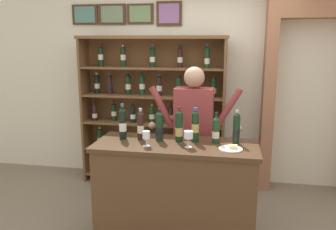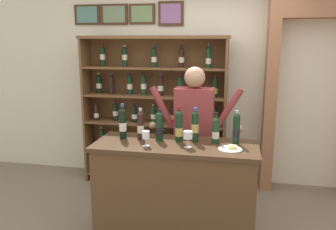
{
  "view_description": "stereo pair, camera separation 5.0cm",
  "coord_description": "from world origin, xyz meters",
  "px_view_note": "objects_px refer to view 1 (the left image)",
  "views": [
    {
      "loc": [
        0.48,
        -3.04,
        1.94
      ],
      "look_at": [
        -0.11,
        0.16,
        1.22
      ],
      "focal_mm": 36.85,
      "sensor_mm": 36.0,
      "label": 1
    },
    {
      "loc": [
        0.53,
        -3.03,
        1.94
      ],
      "look_at": [
        -0.11,
        0.16,
        1.22
      ],
      "focal_mm": 36.85,
      "sensor_mm": 36.0,
      "label": 2
    }
  ],
  "objects_px": {
    "tasting_bottle_chianti": "(141,125)",
    "wine_glass_center": "(146,136)",
    "tasting_bottle_brunello": "(236,128)",
    "shopkeeper": "(194,126)",
    "tasting_bottle_grappa": "(123,123)",
    "tasting_bottle_riserva": "(159,126)",
    "tasting_bottle_vin_santo": "(179,126)",
    "cheese_plate": "(231,149)",
    "tasting_counter": "(176,193)",
    "tasting_bottle_super_tuscan": "(195,125)",
    "tasting_bottle_prosecco": "(216,130)",
    "wine_shelf": "(153,107)",
    "wine_glass_right": "(188,136)"
  },
  "relations": [
    {
      "from": "shopkeeper",
      "to": "tasting_bottle_super_tuscan",
      "type": "height_order",
      "value": "shopkeeper"
    },
    {
      "from": "tasting_bottle_chianti",
      "to": "wine_glass_center",
      "type": "distance_m",
      "value": 0.23
    },
    {
      "from": "wine_shelf",
      "to": "tasting_bottle_chianti",
      "type": "relative_size",
      "value": 6.48
    },
    {
      "from": "tasting_bottle_chianti",
      "to": "wine_glass_center",
      "type": "bearing_deg",
      "value": -62.66
    },
    {
      "from": "tasting_bottle_grappa",
      "to": "tasting_bottle_prosecco",
      "type": "xyz_separation_m",
      "value": [
        0.9,
        0.03,
        -0.03
      ]
    },
    {
      "from": "tasting_bottle_riserva",
      "to": "tasting_bottle_prosecco",
      "type": "distance_m",
      "value": 0.54
    },
    {
      "from": "wine_shelf",
      "to": "wine_glass_right",
      "type": "bearing_deg",
      "value": -65.66
    },
    {
      "from": "tasting_bottle_brunello",
      "to": "cheese_plate",
      "type": "xyz_separation_m",
      "value": [
        -0.04,
        -0.2,
        -0.14
      ]
    },
    {
      "from": "tasting_bottle_grappa",
      "to": "tasting_bottle_riserva",
      "type": "xyz_separation_m",
      "value": [
        0.36,
        0.01,
        -0.02
      ]
    },
    {
      "from": "tasting_bottle_grappa",
      "to": "tasting_bottle_brunello",
      "type": "bearing_deg",
      "value": 2.17
    },
    {
      "from": "wine_shelf",
      "to": "wine_glass_right",
      "type": "relative_size",
      "value": 13.18
    },
    {
      "from": "shopkeeper",
      "to": "tasting_bottle_riserva",
      "type": "bearing_deg",
      "value": -121.3
    },
    {
      "from": "tasting_bottle_riserva",
      "to": "wine_glass_center",
      "type": "xyz_separation_m",
      "value": [
        -0.08,
        -0.2,
        -0.04
      ]
    },
    {
      "from": "shopkeeper",
      "to": "tasting_bottle_chianti",
      "type": "height_order",
      "value": "shopkeeper"
    },
    {
      "from": "shopkeeper",
      "to": "tasting_bottle_vin_santo",
      "type": "bearing_deg",
      "value": -100.76
    },
    {
      "from": "tasting_bottle_grappa",
      "to": "tasting_bottle_vin_santo",
      "type": "xyz_separation_m",
      "value": [
        0.55,
        0.01,
        -0.01
      ]
    },
    {
      "from": "tasting_counter",
      "to": "wine_glass_center",
      "type": "height_order",
      "value": "wine_glass_center"
    },
    {
      "from": "tasting_bottle_chianti",
      "to": "tasting_bottle_brunello",
      "type": "height_order",
      "value": "tasting_bottle_brunello"
    },
    {
      "from": "tasting_counter",
      "to": "tasting_bottle_brunello",
      "type": "distance_m",
      "value": 0.85
    },
    {
      "from": "tasting_bottle_riserva",
      "to": "tasting_bottle_vin_santo",
      "type": "bearing_deg",
      "value": 0.06
    },
    {
      "from": "tasting_bottle_grappa",
      "to": "cheese_plate",
      "type": "bearing_deg",
      "value": -8.57
    },
    {
      "from": "shopkeeper",
      "to": "wine_glass_right",
      "type": "distance_m",
      "value": 0.63
    },
    {
      "from": "tasting_bottle_super_tuscan",
      "to": "tasting_counter",
      "type": "bearing_deg",
      "value": -149.54
    },
    {
      "from": "shopkeeper",
      "to": "wine_glass_right",
      "type": "height_order",
      "value": "shopkeeper"
    },
    {
      "from": "tasting_bottle_brunello",
      "to": "wine_glass_center",
      "type": "bearing_deg",
      "value": -163.66
    },
    {
      "from": "wine_glass_right",
      "to": "wine_shelf",
      "type": "bearing_deg",
      "value": 114.34
    },
    {
      "from": "tasting_bottle_prosecco",
      "to": "wine_glass_right",
      "type": "height_order",
      "value": "tasting_bottle_prosecco"
    },
    {
      "from": "shopkeeper",
      "to": "tasting_bottle_super_tuscan",
      "type": "xyz_separation_m",
      "value": [
        0.06,
        -0.44,
        0.11
      ]
    },
    {
      "from": "tasting_bottle_vin_santo",
      "to": "cheese_plate",
      "type": "relative_size",
      "value": 1.61
    },
    {
      "from": "tasting_bottle_brunello",
      "to": "tasting_bottle_vin_santo",
      "type": "bearing_deg",
      "value": -176.69
    },
    {
      "from": "tasting_bottle_vin_santo",
      "to": "tasting_bottle_prosecco",
      "type": "xyz_separation_m",
      "value": [
        0.34,
        0.02,
        -0.02
      ]
    },
    {
      "from": "tasting_bottle_super_tuscan",
      "to": "wine_glass_right",
      "type": "xyz_separation_m",
      "value": [
        -0.04,
        -0.19,
        -0.05
      ]
    },
    {
      "from": "tasting_bottle_riserva",
      "to": "tasting_bottle_brunello",
      "type": "relative_size",
      "value": 0.97
    },
    {
      "from": "tasting_bottle_grappa",
      "to": "wine_glass_right",
      "type": "xyz_separation_m",
      "value": [
        0.66,
        -0.16,
        -0.05
      ]
    },
    {
      "from": "wine_glass_center",
      "to": "cheese_plate",
      "type": "height_order",
      "value": "wine_glass_center"
    },
    {
      "from": "shopkeeper",
      "to": "tasting_bottle_grappa",
      "type": "height_order",
      "value": "shopkeeper"
    },
    {
      "from": "tasting_bottle_prosecco",
      "to": "wine_glass_center",
      "type": "distance_m",
      "value": 0.65
    },
    {
      "from": "cheese_plate",
      "to": "wine_glass_right",
      "type": "bearing_deg",
      "value": -179.61
    },
    {
      "from": "tasting_bottle_vin_santo",
      "to": "tasting_bottle_brunello",
      "type": "relative_size",
      "value": 1.06
    },
    {
      "from": "tasting_bottle_prosecco",
      "to": "wine_glass_right",
      "type": "distance_m",
      "value": 0.3
    },
    {
      "from": "tasting_bottle_riserva",
      "to": "cheese_plate",
      "type": "height_order",
      "value": "tasting_bottle_riserva"
    },
    {
      "from": "tasting_bottle_prosecco",
      "to": "tasting_bottle_super_tuscan",
      "type": "bearing_deg",
      "value": 179.37
    },
    {
      "from": "tasting_counter",
      "to": "tasting_bottle_riserva",
      "type": "xyz_separation_m",
      "value": [
        -0.17,
        0.08,
        0.63
      ]
    },
    {
      "from": "shopkeeper",
      "to": "tasting_bottle_brunello",
      "type": "xyz_separation_m",
      "value": [
        0.44,
        -0.43,
        0.1
      ]
    },
    {
      "from": "tasting_bottle_vin_santo",
      "to": "tasting_bottle_prosecco",
      "type": "height_order",
      "value": "tasting_bottle_vin_santo"
    },
    {
      "from": "wine_glass_right",
      "to": "wine_glass_center",
      "type": "bearing_deg",
      "value": -174.82
    },
    {
      "from": "tasting_bottle_grappa",
      "to": "tasting_bottle_chianti",
      "type": "relative_size",
      "value": 1.13
    },
    {
      "from": "wine_shelf",
      "to": "wine_glass_right",
      "type": "distance_m",
      "value": 1.61
    },
    {
      "from": "tasting_bottle_riserva",
      "to": "tasting_bottle_vin_santo",
      "type": "relative_size",
      "value": 0.92
    },
    {
      "from": "tasting_bottle_vin_santo",
      "to": "tasting_bottle_grappa",
      "type": "bearing_deg",
      "value": -178.92
    }
  ]
}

